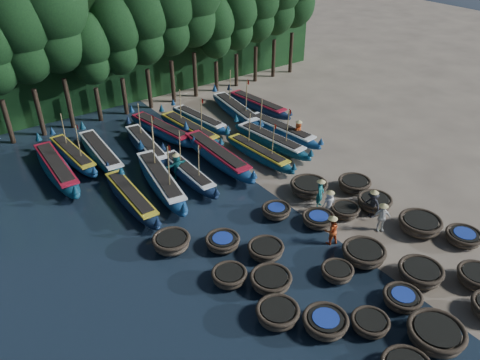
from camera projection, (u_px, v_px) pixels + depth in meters
ground at (306, 218)px, 27.23m from camera, size 120.00×120.00×0.00m
foliage_wall at (126, 42)px, 40.77m from camera, size 40.00×3.00×10.00m
coracle_2 at (436, 334)px, 19.49m from camera, size 2.61×2.61×0.84m
coracle_4 at (477, 277)px, 22.45m from camera, size 2.15×2.15×0.75m
coracle_5 at (325, 323)px, 20.09m from camera, size 2.25×2.25×0.72m
coracle_6 at (370, 323)px, 20.12m from camera, size 2.07×2.07×0.63m
coracle_7 at (402, 299)px, 21.31m from camera, size 1.81×1.81×0.67m
coracle_8 at (420, 273)px, 22.64m from camera, size 2.60×2.60×0.79m
coracle_9 at (463, 237)px, 25.14m from camera, size 1.93×1.93×0.64m
coracle_10 at (278, 314)px, 20.49m from camera, size 2.34×2.34×0.76m
coracle_11 at (271, 280)px, 22.27m from camera, size 2.04×2.04×0.72m
coracle_12 at (337, 272)px, 22.81m from camera, size 1.96×1.96×0.65m
coracle_13 at (364, 254)px, 23.84m from camera, size 2.64×2.64×0.80m
coracle_14 at (420, 224)px, 25.94m from camera, size 2.40×2.40×0.81m
coracle_15 at (229, 276)px, 22.53m from camera, size 1.81×1.81×0.70m
coracle_16 at (266, 250)px, 24.19m from camera, size 2.00×2.00×0.70m
coracle_17 at (318, 219)px, 26.48m from camera, size 1.96×1.96×0.63m
coracle_18 at (345, 211)px, 27.21m from camera, size 2.09×2.09×0.64m
coracle_19 at (375, 202)px, 27.81m from camera, size 2.08×2.08×0.77m
coracle_20 at (171, 242)px, 24.59m from camera, size 2.37×2.37×0.81m
coracle_21 at (223, 242)px, 24.76m from camera, size 2.13×2.13×0.66m
coracle_22 at (276, 211)px, 27.15m from camera, size 1.99×1.99×0.65m
coracle_23 at (309, 187)px, 29.12m from camera, size 2.36×2.36×0.85m
coracle_24 at (354, 184)px, 29.53m from camera, size 2.29×2.29×0.76m
long_boat_2 at (131, 198)px, 28.09m from camera, size 1.52×7.71×1.36m
long_boat_3 at (161, 180)px, 29.64m from camera, size 2.91×8.75×3.76m
long_boat_4 at (188, 173)px, 30.56m from camera, size 1.42×7.39×3.14m
long_boat_5 at (217, 155)px, 32.41m from camera, size 1.69×9.02×1.59m
long_boat_6 at (258, 153)px, 32.89m from camera, size 1.80×7.35×3.13m
long_boat_7 at (271, 141)px, 34.44m from camera, size 2.33×7.97×3.41m
long_boat_8 at (281, 130)px, 35.89m from camera, size 2.38×8.12×1.44m
long_boat_9 at (56, 168)px, 30.93m from camera, size 1.76×8.82×1.55m
long_boat_10 at (73, 155)px, 32.60m from camera, size 1.80×7.68×3.27m
long_boat_11 at (101, 153)px, 32.72m from camera, size 1.91×8.49×1.50m
long_boat_12 at (146, 146)px, 33.72m from camera, size 2.18×8.01×3.42m
long_boat_13 at (161, 129)px, 36.01m from camera, size 2.74×8.10×1.44m
long_boat_14 at (189, 129)px, 36.01m from camera, size 2.13×8.13×3.47m
long_boat_15 at (199, 120)px, 37.68m from camera, size 2.21×7.22×1.28m
long_boat_16 at (236, 110)px, 39.09m from camera, size 2.59×8.57×3.67m
long_boat_17 at (258, 105)px, 40.23m from camera, size 2.18×7.93×1.40m
fisherman_0 at (329, 202)px, 27.14m from camera, size 0.85×0.67×1.74m
fisherman_1 at (320, 192)px, 27.72m from camera, size 0.78×0.67×1.99m
fisherman_2 at (331, 230)px, 24.82m from camera, size 0.99×0.88×1.88m
fisherman_3 at (372, 204)px, 26.87m from camera, size 0.70×1.15×1.93m
fisherman_4 at (382, 217)px, 25.75m from camera, size 1.07×0.91×1.91m
fisherman_5 at (177, 166)px, 30.62m from camera, size 1.60×0.57×1.91m
fisherman_6 at (298, 131)px, 34.95m from camera, size 0.98×0.84×1.90m
tree_3 at (19, 31)px, 32.25m from camera, size 4.92×4.92×11.60m
tree_4 at (51, 16)px, 33.04m from camera, size 5.34×5.34×12.58m
tree_5 at (89, 49)px, 35.61m from camera, size 3.68×3.68×8.68m
tree_6 at (116, 35)px, 36.40m from camera, size 4.09×4.09×9.65m
tree_7 at (142, 22)px, 37.19m from camera, size 4.51×4.51×10.63m
tree_8 at (167, 9)px, 37.98m from camera, size 4.92×4.92×11.60m
tree_10 at (215, 27)px, 41.34m from camera, size 3.68×3.68×8.68m
tree_11 at (236, 15)px, 42.13m from camera, size 4.09×4.09×9.65m
tree_12 at (256, 4)px, 42.92m from camera, size 4.51×4.51×10.63m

